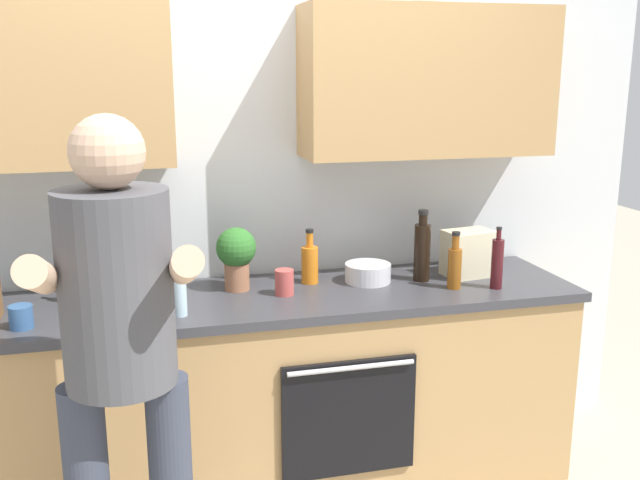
# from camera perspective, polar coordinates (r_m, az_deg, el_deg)

# --- Properties ---
(back_wall_unit) EXTENTS (4.00, 0.38, 2.50)m
(back_wall_unit) POSITION_cam_1_polar(r_m,az_deg,el_deg) (3.16, -6.65, 7.28)
(back_wall_unit) COLOR silver
(back_wall_unit) RESTS_ON ground
(counter) EXTENTS (2.84, 0.67, 0.90)m
(counter) POSITION_cam_1_polar(r_m,az_deg,el_deg) (3.18, -5.37, -12.22)
(counter) COLOR tan
(counter) RESTS_ON ground
(person_standing) EXTENTS (0.49, 0.45, 1.71)m
(person_standing) POSITION_cam_1_polar(r_m,az_deg,el_deg) (2.28, -15.71, -8.01)
(person_standing) COLOR #383D4C
(person_standing) RESTS_ON ground
(bottle_juice) EXTENTS (0.08, 0.08, 0.25)m
(bottle_juice) POSITION_cam_1_polar(r_m,az_deg,el_deg) (3.16, -0.83, -1.84)
(bottle_juice) COLOR orange
(bottle_juice) RESTS_ON counter
(bottle_soy) EXTENTS (0.07, 0.07, 0.32)m
(bottle_soy) POSITION_cam_1_polar(r_m,az_deg,el_deg) (3.22, 8.18, -0.80)
(bottle_soy) COLOR black
(bottle_soy) RESTS_ON counter
(bottle_vinegar) EXTENTS (0.07, 0.07, 0.33)m
(bottle_vinegar) POSITION_cam_1_polar(r_m,az_deg,el_deg) (2.97, -15.37, -2.35)
(bottle_vinegar) COLOR brown
(bottle_vinegar) RESTS_ON counter
(bottle_water) EXTENTS (0.05, 0.05, 0.20)m
(bottle_water) POSITION_cam_1_polar(r_m,az_deg,el_deg) (2.80, -11.18, -4.41)
(bottle_water) COLOR silver
(bottle_water) RESTS_ON counter
(bottle_wine) EXTENTS (0.05, 0.05, 0.27)m
(bottle_wine) POSITION_cam_1_polar(r_m,az_deg,el_deg) (3.17, 14.01, -1.78)
(bottle_wine) COLOR #471419
(bottle_wine) RESTS_ON counter
(bottle_soda) EXTENTS (0.05, 0.05, 0.30)m
(bottle_soda) POSITION_cam_1_polar(r_m,az_deg,el_deg) (3.01, -18.33, -2.64)
(bottle_soda) COLOR #198C33
(bottle_soda) RESTS_ON counter
(bottle_syrup) EXTENTS (0.06, 0.06, 0.25)m
(bottle_syrup) POSITION_cam_1_polar(r_m,az_deg,el_deg) (3.13, 10.73, -2.02)
(bottle_syrup) COLOR #8C4C14
(bottle_syrup) RESTS_ON counter
(cup_ceramic) EXTENTS (0.08, 0.08, 0.11)m
(cup_ceramic) POSITION_cam_1_polar(r_m,az_deg,el_deg) (3.01, -2.87, -3.40)
(cup_ceramic) COLOR #BF4C47
(cup_ceramic) RESTS_ON counter
(cup_tea) EXTENTS (0.09, 0.09, 0.09)m
(cup_tea) POSITION_cam_1_polar(r_m,az_deg,el_deg) (2.85, -22.83, -5.70)
(cup_tea) COLOR #33598C
(cup_tea) RESTS_ON counter
(mixing_bowl) EXTENTS (0.21, 0.21, 0.08)m
(mixing_bowl) POSITION_cam_1_polar(r_m,az_deg,el_deg) (3.20, 3.85, -2.64)
(mixing_bowl) COLOR silver
(mixing_bowl) RESTS_ON counter
(potted_herb) EXTENTS (0.17, 0.17, 0.27)m
(potted_herb) POSITION_cam_1_polar(r_m,az_deg,el_deg) (3.06, -6.72, -1.08)
(potted_herb) COLOR #9E6647
(potted_herb) RESTS_ON counter
(grocery_bag_rice) EXTENTS (0.24, 0.19, 0.21)m
(grocery_bag_rice) POSITION_cam_1_polar(r_m,az_deg,el_deg) (3.34, 11.82, -1.05)
(grocery_bag_rice) COLOR beige
(grocery_bag_rice) RESTS_ON counter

